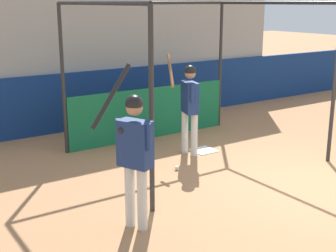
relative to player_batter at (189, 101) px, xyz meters
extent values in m
plane|color=#A8754C|center=(0.72, -2.53, -1.03)|extent=(60.00, 60.00, 0.00)
cube|color=navy|center=(0.72, 2.88, -0.38)|extent=(24.00, 0.12, 1.31)
cube|color=#9E9E99|center=(0.72, 4.94, 0.65)|extent=(8.15, 4.00, 3.36)
cube|color=maroon|center=(-2.03, 3.34, 0.33)|extent=(0.45, 0.40, 0.10)
cube|color=maroon|center=(-2.03, 3.52, 0.56)|extent=(0.45, 0.06, 0.40)
cube|color=maroon|center=(-1.48, 3.34, 0.33)|extent=(0.45, 0.40, 0.10)
cube|color=maroon|center=(-1.48, 3.52, 0.56)|extent=(0.45, 0.06, 0.40)
cube|color=maroon|center=(-0.93, 3.34, 0.33)|extent=(0.45, 0.40, 0.10)
cube|color=maroon|center=(-0.93, 3.52, 0.56)|extent=(0.45, 0.06, 0.40)
cube|color=maroon|center=(-0.38, 3.34, 0.33)|extent=(0.45, 0.40, 0.10)
cube|color=maroon|center=(-0.38, 3.52, 0.56)|extent=(0.45, 0.06, 0.40)
cube|color=maroon|center=(0.17, 3.34, 0.33)|extent=(0.45, 0.40, 0.10)
cube|color=maroon|center=(0.17, 3.52, 0.56)|extent=(0.45, 0.06, 0.40)
cube|color=maroon|center=(0.72, 3.34, 0.33)|extent=(0.45, 0.40, 0.10)
cube|color=maroon|center=(0.72, 3.52, 0.56)|extent=(0.45, 0.06, 0.40)
cube|color=maroon|center=(1.27, 3.34, 0.33)|extent=(0.45, 0.40, 0.10)
cube|color=maroon|center=(1.27, 3.52, 0.56)|extent=(0.45, 0.06, 0.40)
cube|color=maroon|center=(1.82, 3.34, 0.33)|extent=(0.45, 0.40, 0.10)
cube|color=maroon|center=(1.82, 3.52, 0.56)|extent=(0.45, 0.06, 0.40)
cube|color=maroon|center=(2.37, 3.34, 0.33)|extent=(0.45, 0.40, 0.10)
cube|color=maroon|center=(2.37, 3.52, 0.56)|extent=(0.45, 0.06, 0.40)
cube|color=maroon|center=(2.92, 3.34, 0.33)|extent=(0.45, 0.40, 0.10)
cube|color=maroon|center=(2.92, 3.52, 0.56)|extent=(0.45, 0.06, 0.40)
cube|color=maroon|center=(3.47, 3.34, 0.33)|extent=(0.45, 0.40, 0.10)
cube|color=maroon|center=(3.47, 3.52, 0.56)|extent=(0.45, 0.06, 0.40)
cube|color=maroon|center=(4.02, 3.34, 0.33)|extent=(0.45, 0.40, 0.10)
cube|color=maroon|center=(4.02, 3.52, 0.56)|extent=(0.45, 0.06, 0.40)
cube|color=maroon|center=(-2.03, 4.14, 0.73)|extent=(0.45, 0.40, 0.10)
cube|color=maroon|center=(-2.03, 4.32, 0.96)|extent=(0.45, 0.06, 0.40)
cube|color=maroon|center=(-1.48, 4.14, 0.73)|extent=(0.45, 0.40, 0.10)
cube|color=maroon|center=(-1.48, 4.32, 0.96)|extent=(0.45, 0.06, 0.40)
cube|color=maroon|center=(-0.93, 4.14, 0.73)|extent=(0.45, 0.40, 0.10)
cube|color=maroon|center=(-0.93, 4.32, 0.96)|extent=(0.45, 0.06, 0.40)
cube|color=maroon|center=(-0.38, 4.14, 0.73)|extent=(0.45, 0.40, 0.10)
cube|color=maroon|center=(-0.38, 4.32, 0.96)|extent=(0.45, 0.06, 0.40)
cube|color=maroon|center=(0.17, 4.14, 0.73)|extent=(0.45, 0.40, 0.10)
cube|color=maroon|center=(0.17, 4.32, 0.96)|extent=(0.45, 0.06, 0.40)
cube|color=maroon|center=(0.72, 4.14, 0.73)|extent=(0.45, 0.40, 0.10)
cube|color=maroon|center=(0.72, 4.32, 0.96)|extent=(0.45, 0.06, 0.40)
cube|color=maroon|center=(1.27, 4.14, 0.73)|extent=(0.45, 0.40, 0.10)
cube|color=maroon|center=(1.27, 4.32, 0.96)|extent=(0.45, 0.06, 0.40)
cube|color=maroon|center=(1.82, 4.14, 0.73)|extent=(0.45, 0.40, 0.10)
cube|color=maroon|center=(1.82, 4.32, 0.96)|extent=(0.45, 0.06, 0.40)
cube|color=maroon|center=(2.37, 4.14, 0.73)|extent=(0.45, 0.40, 0.10)
cube|color=maroon|center=(2.37, 4.32, 0.96)|extent=(0.45, 0.06, 0.40)
cube|color=maroon|center=(2.92, 4.14, 0.73)|extent=(0.45, 0.40, 0.10)
cube|color=maroon|center=(2.92, 4.32, 0.96)|extent=(0.45, 0.06, 0.40)
cube|color=maroon|center=(3.47, 4.14, 0.73)|extent=(0.45, 0.40, 0.10)
cube|color=maroon|center=(3.47, 4.32, 0.96)|extent=(0.45, 0.06, 0.40)
cube|color=maroon|center=(4.02, 4.14, 0.73)|extent=(0.45, 0.40, 0.10)
cube|color=maroon|center=(4.02, 4.32, 0.96)|extent=(0.45, 0.06, 0.40)
cube|color=maroon|center=(-2.03, 4.94, 1.13)|extent=(0.45, 0.40, 0.10)
cube|color=maroon|center=(-1.48, 4.94, 1.13)|extent=(0.45, 0.40, 0.10)
cube|color=maroon|center=(-1.48, 5.12, 1.36)|extent=(0.45, 0.06, 0.40)
cube|color=maroon|center=(-0.93, 4.94, 1.13)|extent=(0.45, 0.40, 0.10)
cube|color=maroon|center=(-0.93, 5.12, 1.36)|extent=(0.45, 0.06, 0.40)
cube|color=maroon|center=(-0.38, 4.94, 1.13)|extent=(0.45, 0.40, 0.10)
cube|color=maroon|center=(-0.38, 5.12, 1.36)|extent=(0.45, 0.06, 0.40)
cube|color=maroon|center=(0.17, 4.94, 1.13)|extent=(0.45, 0.40, 0.10)
cube|color=maroon|center=(0.17, 5.12, 1.36)|extent=(0.45, 0.06, 0.40)
cube|color=maroon|center=(0.72, 4.94, 1.13)|extent=(0.45, 0.40, 0.10)
cube|color=maroon|center=(0.72, 5.12, 1.36)|extent=(0.45, 0.06, 0.40)
cube|color=maroon|center=(1.27, 4.94, 1.13)|extent=(0.45, 0.40, 0.10)
cube|color=maroon|center=(1.27, 5.12, 1.36)|extent=(0.45, 0.06, 0.40)
cube|color=maroon|center=(1.82, 4.94, 1.13)|extent=(0.45, 0.40, 0.10)
cube|color=maroon|center=(1.82, 5.12, 1.36)|extent=(0.45, 0.06, 0.40)
cube|color=maroon|center=(2.37, 4.94, 1.13)|extent=(0.45, 0.40, 0.10)
cube|color=maroon|center=(2.37, 5.12, 1.36)|extent=(0.45, 0.06, 0.40)
cube|color=maroon|center=(2.92, 4.94, 1.13)|extent=(0.45, 0.40, 0.10)
cube|color=maroon|center=(2.92, 5.12, 1.36)|extent=(0.45, 0.06, 0.40)
cube|color=maroon|center=(3.47, 4.94, 1.13)|extent=(0.45, 0.40, 0.10)
cube|color=maroon|center=(3.47, 5.12, 1.36)|extent=(0.45, 0.06, 0.40)
cube|color=maroon|center=(4.02, 4.94, 1.13)|extent=(0.45, 0.40, 0.10)
cube|color=maroon|center=(4.02, 5.12, 1.36)|extent=(0.45, 0.06, 0.40)
cube|color=maroon|center=(-1.48, 5.74, 1.53)|extent=(0.45, 0.40, 0.10)
cube|color=maroon|center=(-1.48, 5.92, 1.76)|extent=(0.45, 0.06, 0.40)
cube|color=maroon|center=(-0.93, 5.74, 1.53)|extent=(0.45, 0.40, 0.10)
cube|color=maroon|center=(-0.93, 5.92, 1.76)|extent=(0.45, 0.06, 0.40)
cube|color=maroon|center=(-0.38, 5.74, 1.53)|extent=(0.45, 0.40, 0.10)
cube|color=maroon|center=(-0.38, 5.92, 1.76)|extent=(0.45, 0.06, 0.40)
cube|color=maroon|center=(0.17, 5.74, 1.53)|extent=(0.45, 0.40, 0.10)
cube|color=maroon|center=(0.17, 5.92, 1.76)|extent=(0.45, 0.06, 0.40)
cube|color=maroon|center=(0.72, 5.74, 1.53)|extent=(0.45, 0.40, 0.10)
cube|color=maroon|center=(0.72, 5.92, 1.76)|extent=(0.45, 0.06, 0.40)
cube|color=maroon|center=(1.27, 5.74, 1.53)|extent=(0.45, 0.40, 0.10)
cube|color=maroon|center=(1.27, 5.92, 1.76)|extent=(0.45, 0.06, 0.40)
cube|color=maroon|center=(1.82, 5.74, 1.53)|extent=(0.45, 0.40, 0.10)
cube|color=maroon|center=(1.82, 5.92, 1.76)|extent=(0.45, 0.06, 0.40)
cube|color=maroon|center=(2.37, 5.74, 1.53)|extent=(0.45, 0.40, 0.10)
cube|color=maroon|center=(2.37, 5.92, 1.76)|extent=(0.45, 0.06, 0.40)
cube|color=maroon|center=(2.92, 5.74, 1.53)|extent=(0.45, 0.40, 0.10)
cube|color=maroon|center=(2.92, 5.92, 1.76)|extent=(0.45, 0.06, 0.40)
cube|color=maroon|center=(3.47, 5.74, 1.53)|extent=(0.45, 0.40, 0.10)
cube|color=maroon|center=(3.47, 5.92, 1.76)|extent=(0.45, 0.06, 0.40)
cube|color=maroon|center=(4.02, 5.74, 1.53)|extent=(0.45, 0.40, 0.10)
cube|color=maroon|center=(4.02, 5.92, 1.76)|extent=(0.45, 0.06, 0.40)
cylinder|color=#282828|center=(-1.92, -1.76, 0.38)|extent=(0.07, 0.07, 2.82)
cylinder|color=#282828|center=(1.88, -1.76, 0.38)|extent=(0.07, 0.07, 2.82)
cylinder|color=#282828|center=(-1.92, 1.37, 0.38)|extent=(0.07, 0.07, 2.82)
cylinder|color=#282828|center=(1.88, 1.37, 0.38)|extent=(0.07, 0.07, 2.82)
cylinder|color=#282828|center=(-1.92, -0.20, 1.79)|extent=(0.06, 3.13, 0.06)
cylinder|color=#282828|center=(1.88, -0.20, 1.79)|extent=(0.06, 3.13, 0.06)
cylinder|color=#282828|center=(-0.02, 1.37, 1.79)|extent=(3.81, 0.06, 0.06)
cube|color=#14663D|center=(-0.02, 1.35, -0.49)|extent=(3.74, 0.03, 1.09)
cube|color=white|center=(0.36, -0.01, -1.02)|extent=(0.44, 0.44, 0.02)
cylinder|color=silver|center=(0.03, -0.12, -0.62)|extent=(0.16, 0.16, 0.82)
cylinder|color=silver|center=(-0.02, 0.10, -0.62)|extent=(0.16, 0.16, 0.82)
cube|color=navy|center=(0.01, -0.01, 0.08)|extent=(0.34, 0.49, 0.58)
sphere|color=#A37556|center=(0.01, -0.01, 0.53)|extent=(0.20, 0.20, 0.20)
sphere|color=black|center=(0.01, -0.01, 0.58)|extent=(0.21, 0.21, 0.21)
cylinder|color=navy|center=(-0.10, -0.22, 0.21)|extent=(0.09, 0.09, 0.32)
cylinder|color=navy|center=(0.04, 0.22, 0.21)|extent=(0.09, 0.09, 0.32)
cylinder|color=brown|center=(-0.20, 0.33, 0.57)|extent=(0.40, 0.69, 0.55)
sphere|color=brown|center=(0.11, 0.16, 0.32)|extent=(0.08, 0.08, 0.08)
cylinder|color=silver|center=(-2.32, -2.16, -0.61)|extent=(0.17, 0.17, 0.84)
cylinder|color=silver|center=(-2.40, -1.98, -0.61)|extent=(0.17, 0.17, 0.84)
cube|color=navy|center=(-2.36, -2.07, 0.10)|extent=(0.38, 0.48, 0.59)
sphere|color=#A37556|center=(-2.36, -2.07, 0.56)|extent=(0.21, 0.21, 0.21)
sphere|color=black|center=(-2.36, -2.07, 0.61)|extent=(0.22, 0.22, 0.22)
cylinder|color=navy|center=(-2.30, -2.30, 0.24)|extent=(0.09, 0.09, 0.33)
cylinder|color=navy|center=(-2.49, -1.88, 0.24)|extent=(0.09, 0.09, 0.33)
cylinder|color=black|center=(-2.50, -1.73, 0.66)|extent=(0.58, 0.07, 0.79)
sphere|color=black|center=(-2.50, -2.00, 0.28)|extent=(0.08, 0.08, 0.08)
sphere|color=white|center=(-0.70, -0.61, -0.99)|extent=(0.07, 0.07, 0.07)
camera|label=1|loc=(-5.09, -6.90, 1.80)|focal=50.00mm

